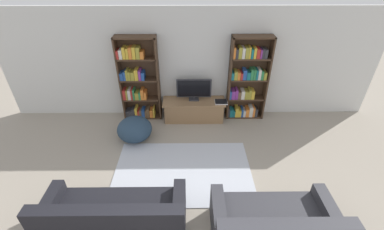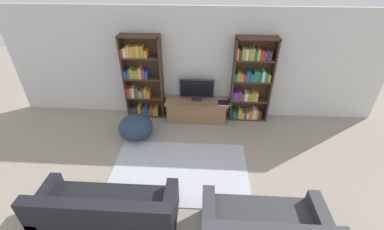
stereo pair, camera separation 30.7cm
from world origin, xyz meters
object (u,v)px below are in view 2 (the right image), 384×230
bookshelf_left (142,80)px  television (197,89)px  couch_left_sectional (107,212)px  beanbag_ottoman (136,127)px  bookshelf_right (250,82)px  laptop (224,103)px  tv_stand (196,110)px

bookshelf_left → television: bearing=-4.1°
couch_left_sectional → beanbag_ottoman: couch_left_sectional is taller
bookshelf_right → beanbag_ottoman: (-2.55, -0.94, -0.72)m
bookshelf_left → television: 1.33m
bookshelf_left → couch_left_sectional: size_ratio=0.98×
television → beanbag_ottoman: size_ratio=1.09×
bookshelf_right → laptop: (-0.60, -0.22, -0.46)m
tv_stand → couch_left_sectional: 3.23m
bookshelf_left → television: size_ratio=2.47×
bookshelf_left → tv_stand: (1.32, -0.15, -0.71)m
television → couch_left_sectional: size_ratio=0.40×
laptop → tv_stand: bearing=173.2°
television → bookshelf_left: bearing=175.9°
couch_left_sectional → laptop: bearing=57.7°
laptop → beanbag_ottoman: laptop is taller
bookshelf_left → beanbag_ottoman: size_ratio=2.69×
laptop → couch_left_sectional: 3.47m
bookshelf_right → television: bearing=-175.8°
bookshelf_left → beanbag_ottoman: bearing=-89.7°
bookshelf_right → tv_stand: bearing=-173.5°
bookshelf_right → laptop: size_ratio=6.84×
laptop → beanbag_ottoman: 2.10m
bookshelf_left → beanbag_ottoman: bookshelf_left is taller
bookshelf_left → tv_stand: bookshelf_left is taller
bookshelf_left → couch_left_sectional: bookshelf_left is taller
bookshelf_right → beanbag_ottoman: bookshelf_right is taller
laptop → television: bearing=168.7°
bookshelf_right → tv_stand: size_ratio=1.36×
television → laptop: 0.71m
couch_left_sectional → tv_stand: bearing=68.1°
tv_stand → television: television is taller
bookshelf_left → laptop: 2.02m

